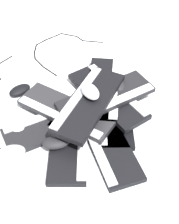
# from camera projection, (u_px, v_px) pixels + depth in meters

# --- Properties ---
(ground_plane) EXTENTS (3.20, 3.20, 0.00)m
(ground_plane) POSITION_uv_depth(u_px,v_px,m) (93.00, 122.00, 1.38)
(ground_plane) COLOR silver
(keyboard_0) EXTENTS (0.46, 0.30, 0.03)m
(keyboard_0) POSITION_uv_depth(u_px,v_px,m) (70.00, 139.00, 1.30)
(keyboard_0) COLOR black
(keyboard_0) RESTS_ON ground
(keyboard_1) EXTENTS (0.43, 0.40, 0.03)m
(keyboard_1) POSITION_uv_depth(u_px,v_px,m) (106.00, 142.00, 1.29)
(keyboard_1) COLOR black
(keyboard_1) RESTS_ON ground
(keyboard_2) EXTENTS (0.46, 0.30, 0.03)m
(keyboard_2) POSITION_uv_depth(u_px,v_px,m) (113.00, 110.00, 1.41)
(keyboard_2) COLOR black
(keyboard_2) RESTS_ON ground
(keyboard_3) EXTENTS (0.45, 0.20, 0.03)m
(keyboard_3) POSITION_uv_depth(u_px,v_px,m) (87.00, 101.00, 1.45)
(keyboard_3) COLOR black
(keyboard_3) RESTS_ON ground
(keyboard_4) EXTENTS (0.43, 0.40, 0.03)m
(keyboard_4) POSITION_uv_depth(u_px,v_px,m) (54.00, 125.00, 1.35)
(keyboard_4) COLOR black
(keyboard_4) RESTS_ON ground
(keyboard_5) EXTENTS (0.46, 0.26, 0.03)m
(keyboard_5) POSITION_uv_depth(u_px,v_px,m) (104.00, 88.00, 1.47)
(keyboard_5) COLOR black
(keyboard_5) RESTS_ON keyboard_3
(keyboard_6) EXTENTS (0.37, 0.45, 0.03)m
(keyboard_6) POSITION_uv_depth(u_px,v_px,m) (108.00, 95.00, 1.44)
(keyboard_6) COLOR black
(keyboard_6) RESTS_ON keyboard_2
(keyboard_7) EXTENTS (0.44, 0.39, 0.03)m
(keyboard_7) POSITION_uv_depth(u_px,v_px,m) (106.00, 97.00, 1.39)
(keyboard_7) COLOR black
(keyboard_7) RESTS_ON keyboard_5
(keyboard_8) EXTENTS (0.23, 0.46, 0.03)m
(keyboard_8) POSITION_uv_depth(u_px,v_px,m) (66.00, 111.00, 1.37)
(keyboard_8) COLOR #232326
(keyboard_8) RESTS_ON keyboard_4
(keyboard_9) EXTENTS (0.45, 0.18, 0.03)m
(keyboard_9) POSITION_uv_depth(u_px,v_px,m) (89.00, 102.00, 1.32)
(keyboard_9) COLOR black
(keyboard_9) RESTS_ON keyboard_7
(mouse_0) EXTENTS (0.13, 0.12, 0.04)m
(mouse_0) POSITION_uv_depth(u_px,v_px,m) (110.00, 91.00, 1.40)
(mouse_0) COLOR #B7B7BC
(mouse_0) RESTS_ON keyboard_6
(mouse_1) EXTENTS (0.13, 0.11, 0.04)m
(mouse_1) POSITION_uv_depth(u_px,v_px,m) (20.00, 90.00, 1.50)
(mouse_1) COLOR black
(mouse_1) RESTS_ON ground
(mouse_2) EXTENTS (0.11, 0.07, 0.04)m
(mouse_2) POSITION_uv_depth(u_px,v_px,m) (108.00, 88.00, 1.42)
(mouse_2) COLOR black
(mouse_2) RESTS_ON keyboard_6
(mouse_3) EXTENTS (0.13, 0.12, 0.04)m
(mouse_3) POSITION_uv_depth(u_px,v_px,m) (117.00, 84.00, 1.44)
(mouse_3) COLOR black
(mouse_3) RESTS_ON keyboard_6
(mouse_4) EXTENTS (0.11, 0.13, 0.04)m
(mouse_4) POSITION_uv_depth(u_px,v_px,m) (56.00, 142.00, 1.24)
(mouse_4) COLOR black
(mouse_4) RESTS_ON keyboard_0
(mouse_5) EXTENTS (0.12, 0.13, 0.04)m
(mouse_5) POSITION_uv_depth(u_px,v_px,m) (90.00, 91.00, 1.31)
(mouse_5) COLOR #B7B7BC
(mouse_5) RESTS_ON keyboard_9
(mouse_6) EXTENTS (0.11, 0.13, 0.04)m
(mouse_6) POSITION_uv_depth(u_px,v_px,m) (12.00, 152.00, 1.24)
(mouse_6) COLOR #B7B7BC
(mouse_6) RESTS_ON ground
(mouse_7) EXTENTS (0.08, 0.12, 0.04)m
(mouse_7) POSITION_uv_depth(u_px,v_px,m) (14.00, 126.00, 1.34)
(mouse_7) COLOR silver
(mouse_7) RESTS_ON ground
(cable_1) EXTENTS (0.38, 0.36, 0.01)m
(cable_1) POSITION_uv_depth(u_px,v_px,m) (57.00, 47.00, 1.78)
(cable_1) COLOR black
(cable_1) RESTS_ON ground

